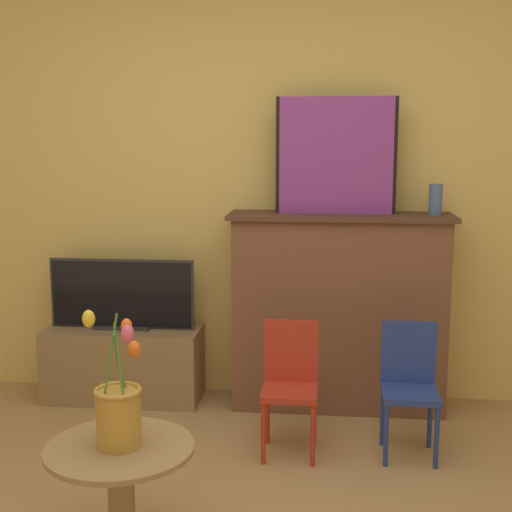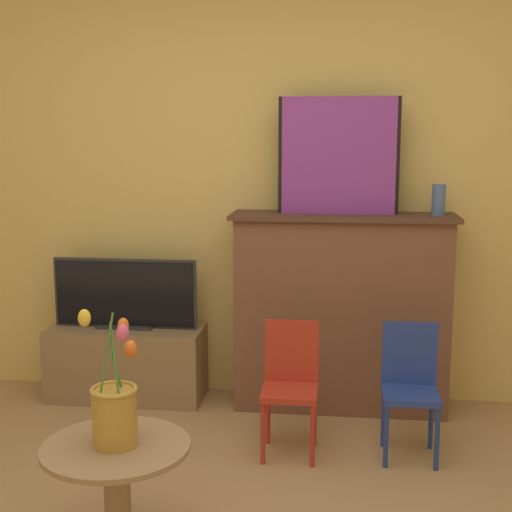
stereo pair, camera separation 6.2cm
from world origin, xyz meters
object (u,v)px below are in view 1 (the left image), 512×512
at_px(tv_monitor, 122,295).
at_px(vase_tulips, 119,409).
at_px(painting, 336,156).
at_px(chair_red, 290,379).
at_px(chair_blue, 409,381).

xyz_separation_m(tv_monitor, vase_tulips, (0.47, -1.62, -0.04)).
distance_m(painting, chair_red, 1.27).
bearing_deg(vase_tulips, chair_blue, 42.49).
height_order(tv_monitor, chair_blue, tv_monitor).
xyz_separation_m(tv_monitor, chair_red, (1.03, -0.61, -0.26)).
distance_m(painting, vase_tulips, 2.01).
bearing_deg(chair_blue, tv_monitor, 160.35).
bearing_deg(tv_monitor, chair_blue, -19.65).
height_order(painting, tv_monitor, painting).
height_order(painting, vase_tulips, painting).
xyz_separation_m(painting, tv_monitor, (-1.24, -0.03, -0.82)).
bearing_deg(chair_red, chair_blue, 3.65).
xyz_separation_m(painting, chair_blue, (0.37, -0.60, -1.08)).
bearing_deg(painting, chair_red, -108.10).
bearing_deg(tv_monitor, painting, 1.24).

